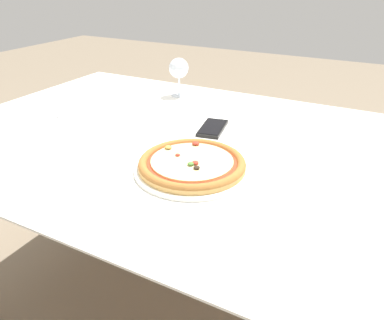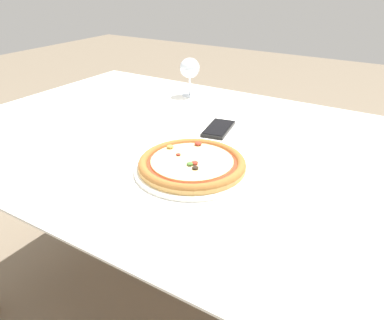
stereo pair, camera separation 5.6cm
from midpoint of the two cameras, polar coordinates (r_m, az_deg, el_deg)
name	(u,v)px [view 1 (the left image)]	position (r m, az deg, el deg)	size (l,w,h in m)	color
ground_plane	(167,306)	(1.60, -4.84, -21.31)	(10.00, 10.00, 0.00)	#7A6B56
dining_table	(161,158)	(1.19, -6.06, 0.30)	(1.36, 1.03, 0.74)	brown
pizza_plate	(192,165)	(0.93, -1.72, -0.73)	(0.29, 0.29, 0.04)	white
fork	(78,110)	(1.41, -18.04, 7.23)	(0.04, 0.17, 0.00)	silver
wine_glass_far_left	(179,69)	(1.49, -3.13, 13.65)	(0.08, 0.08, 0.15)	silver
cell_phone	(213,128)	(1.18, 1.81, 4.89)	(0.10, 0.15, 0.01)	black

